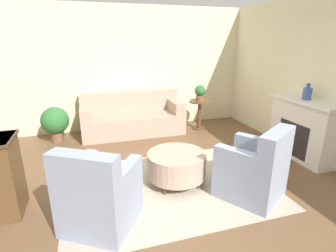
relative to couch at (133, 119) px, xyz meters
name	(u,v)px	position (x,y,z in m)	size (l,w,h in m)	color
ground_plane	(169,186)	(0.09, -2.49, -0.34)	(16.00, 16.00, 0.00)	brown
wall_back	(131,69)	(0.09, 0.52, 1.06)	(9.90, 0.12, 2.80)	beige
wall_right	(336,82)	(2.89, -2.49, 1.06)	(0.12, 9.49, 2.80)	beige
rug	(169,186)	(0.09, -2.49, -0.33)	(2.93, 2.14, 0.01)	#B2A893
couch	(133,119)	(0.00, 0.00, 0.00)	(2.26, 0.86, 0.92)	tan
armchair_left	(99,197)	(-0.92, -3.07, 0.05)	(1.02, 1.04, 1.00)	#8E99B2
armchair_right	(255,171)	(1.10, -3.07, 0.05)	(1.02, 1.04, 1.00)	#8E99B2
ottoman_table	(176,164)	(0.23, -2.41, -0.03)	(0.87, 0.87, 0.47)	tan
side_table	(199,110)	(1.57, -0.20, 0.13)	(0.50, 0.50, 0.69)	brown
fireplace	(302,128)	(2.65, -2.22, 0.23)	(0.44, 1.34, 1.08)	silver
vase_mantel_near	(307,93)	(2.63, -2.22, 0.85)	(0.15, 0.15, 0.28)	#38569E
potted_plant_on_side_table	(200,92)	(1.57, -0.20, 0.56)	(0.25, 0.25, 0.37)	brown
potted_plant_floor	(55,122)	(-1.63, -0.08, 0.11)	(0.56, 0.56, 0.75)	brown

